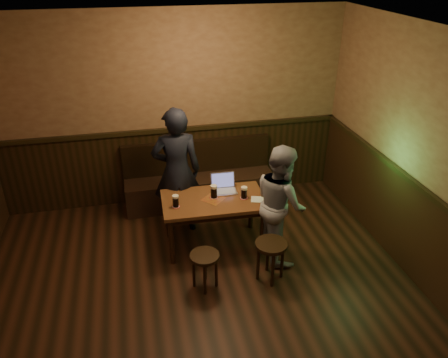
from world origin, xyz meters
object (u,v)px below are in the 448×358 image
pint_mid (214,191)px  person_grey (280,203)px  laptop (224,186)px  stool_right (271,250)px  stool_left (205,261)px  person_suit (177,172)px  bench (199,184)px  pub_table (214,205)px  pint_right (244,192)px  pint_left (176,201)px

pint_mid → person_grey: 0.84m
laptop → person_grey: 0.80m
stool_right → pint_mid: 1.04m
stool_left → laptop: bearing=66.0°
stool_left → pint_mid: pint_mid is taller
stool_right → laptop: (-0.34, 0.99, 0.34)m
person_suit → person_grey: (1.14, -0.84, -0.13)m
person_grey → bench: bearing=23.3°
bench → pub_table: bench is taller
pint_mid → pint_right: (0.36, -0.09, -0.01)m
stool_left → laptop: size_ratio=1.40×
person_suit → bench: bearing=-119.4°
stool_left → stool_right: size_ratio=0.90×
stool_right → pint_left: size_ratio=3.20×
pint_right → bench: bearing=107.8°
stool_left → person_grey: (1.01, 0.42, 0.38)m
pint_left → person_grey: size_ratio=0.11×
pub_table → stool_left: pub_table is taller
stool_right → pint_left: (-0.99, 0.72, 0.36)m
stool_right → person_suit: 1.63m
stool_right → person_grey: size_ratio=0.34×
pint_mid → stool_right: bearing=-59.4°
stool_right → person_grey: (0.24, 0.44, 0.34)m
bench → person_suit: (-0.39, -0.64, 0.56)m
person_grey → person_suit: bearing=50.1°
pint_left → person_suit: person_suit is taller
pub_table → pint_mid: pint_mid is taller
bench → person_suit: 0.94m
pub_table → person_grey: 0.85m
pub_table → pint_right: bearing=-6.8°
person_suit → stool_right: bearing=127.3°
pint_left → stool_left: bearing=-72.5°
pint_left → laptop: bearing=22.4°
stool_right → pint_right: (-0.13, 0.74, 0.36)m
pint_mid → person_grey: size_ratio=0.12×
pint_right → laptop: bearing=129.8°
person_suit → person_grey: 1.42m
pint_mid → person_grey: bearing=-28.3°
stool_right → pint_mid: bearing=120.6°
stool_left → pint_mid: size_ratio=2.61×
pub_table → person_suit: (-0.39, 0.48, 0.28)m
stool_right → pint_right: pint_right is taller
pint_mid → laptop: bearing=44.2°
pint_right → person_suit: 0.94m
pint_right → person_grey: (0.37, -0.30, -0.02)m
pub_table → pint_left: 0.51m
person_grey → pint_mid: bearing=58.1°
stool_left → pint_right: bearing=48.5°
stool_right → pint_left: 1.27m
pub_table → stool_left: size_ratio=2.89×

